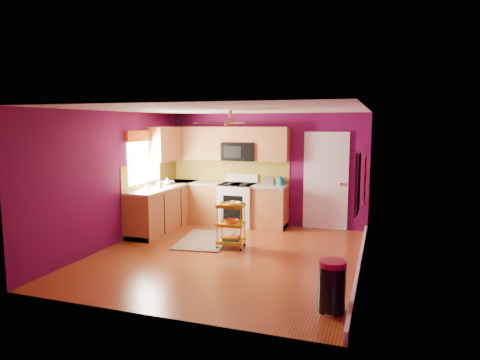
% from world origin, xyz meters
% --- Properties ---
extents(ground, '(5.00, 5.00, 0.00)m').
position_xyz_m(ground, '(0.00, 0.00, 0.00)').
color(ground, maroon).
rests_on(ground, ground).
extents(room_envelope, '(4.54, 5.04, 2.52)m').
position_xyz_m(room_envelope, '(0.03, 0.00, 1.63)').
color(room_envelope, '#580A3E').
rests_on(room_envelope, ground).
extents(lower_cabinets, '(2.81, 2.31, 0.94)m').
position_xyz_m(lower_cabinets, '(-1.35, 1.82, 0.43)').
color(lower_cabinets, '#965629').
rests_on(lower_cabinets, ground).
extents(electric_range, '(0.76, 0.66, 1.13)m').
position_xyz_m(electric_range, '(-0.55, 2.17, 0.48)').
color(electric_range, white).
rests_on(electric_range, ground).
extents(upper_cabinetry, '(2.80, 2.30, 1.26)m').
position_xyz_m(upper_cabinetry, '(-1.24, 2.17, 1.80)').
color(upper_cabinetry, '#965629').
rests_on(upper_cabinetry, ground).
extents(left_window, '(0.08, 1.35, 1.08)m').
position_xyz_m(left_window, '(-2.22, 1.05, 1.74)').
color(left_window, white).
rests_on(left_window, ground).
extents(panel_door, '(0.95, 0.11, 2.15)m').
position_xyz_m(panel_door, '(1.35, 2.47, 1.02)').
color(panel_door, white).
rests_on(panel_door, ground).
extents(right_wall_art, '(0.04, 2.74, 1.04)m').
position_xyz_m(right_wall_art, '(2.23, -0.34, 1.44)').
color(right_wall_art, black).
rests_on(right_wall_art, ground).
extents(ceiling_fan, '(1.01, 1.01, 0.26)m').
position_xyz_m(ceiling_fan, '(0.00, 0.20, 2.29)').
color(ceiling_fan, '#BF8C3F').
rests_on(ceiling_fan, ground).
extents(shag_rug, '(1.10, 1.59, 0.02)m').
position_xyz_m(shag_rug, '(-0.74, 0.73, 0.01)').
color(shag_rug, black).
rests_on(shag_rug, ground).
extents(rolling_cart, '(0.52, 0.40, 0.89)m').
position_xyz_m(rolling_cart, '(-0.08, 0.45, 0.46)').
color(rolling_cart, gold).
rests_on(rolling_cart, ground).
extents(trash_can, '(0.38, 0.39, 0.64)m').
position_xyz_m(trash_can, '(1.98, -1.69, 0.32)').
color(trash_can, black).
rests_on(trash_can, ground).
extents(teal_kettle, '(0.18, 0.18, 0.21)m').
position_xyz_m(teal_kettle, '(0.40, 2.27, 1.02)').
color(teal_kettle, '#127289').
rests_on(teal_kettle, lower_cabinets).
extents(toaster, '(0.22, 0.15, 0.18)m').
position_xyz_m(toaster, '(0.15, 2.27, 1.03)').
color(toaster, beige).
rests_on(toaster, lower_cabinets).
extents(soap_bottle_a, '(0.09, 0.09, 0.20)m').
position_xyz_m(soap_bottle_a, '(-1.91, 1.07, 1.04)').
color(soap_bottle_a, '#EA3F72').
rests_on(soap_bottle_a, lower_cabinets).
extents(soap_bottle_b, '(0.13, 0.13, 0.17)m').
position_xyz_m(soap_bottle_b, '(-1.96, 1.54, 1.02)').
color(soap_bottle_b, white).
rests_on(soap_bottle_b, lower_cabinets).
extents(counter_dish, '(0.28, 0.28, 0.07)m').
position_xyz_m(counter_dish, '(-2.00, 1.63, 0.97)').
color(counter_dish, white).
rests_on(counter_dish, lower_cabinets).
extents(counter_cup, '(0.11, 0.11, 0.09)m').
position_xyz_m(counter_cup, '(-2.00, 0.78, 0.98)').
color(counter_cup, white).
rests_on(counter_cup, lower_cabinets).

